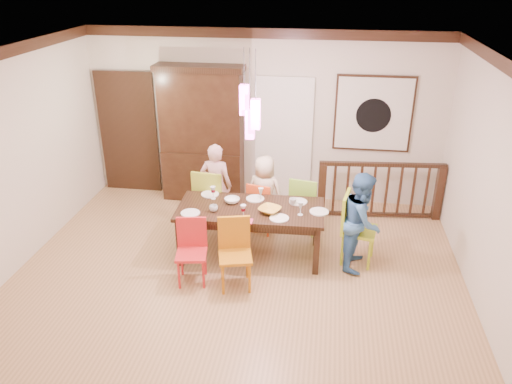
# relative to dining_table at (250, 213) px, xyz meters

# --- Properties ---
(floor) EXTENTS (6.00, 6.00, 0.00)m
(floor) POSITION_rel_dining_table_xyz_m (-0.09, -0.49, -0.66)
(floor) COLOR #A57D50
(floor) RESTS_ON ground
(ceiling) EXTENTS (6.00, 6.00, 0.00)m
(ceiling) POSITION_rel_dining_table_xyz_m (-0.09, -0.49, 2.24)
(ceiling) COLOR white
(ceiling) RESTS_ON wall_back
(wall_back) EXTENTS (6.00, 0.00, 6.00)m
(wall_back) POSITION_rel_dining_table_xyz_m (-0.09, 2.01, 0.79)
(wall_back) COLOR beige
(wall_back) RESTS_ON floor
(wall_left) EXTENTS (0.00, 5.00, 5.00)m
(wall_left) POSITION_rel_dining_table_xyz_m (-3.09, -0.49, 0.79)
(wall_left) COLOR beige
(wall_left) RESTS_ON floor
(wall_right) EXTENTS (0.00, 5.00, 5.00)m
(wall_right) POSITION_rel_dining_table_xyz_m (2.91, -0.49, 0.79)
(wall_right) COLOR beige
(wall_right) RESTS_ON floor
(crown_molding) EXTENTS (6.00, 5.00, 0.16)m
(crown_molding) POSITION_rel_dining_table_xyz_m (-0.09, -0.49, 2.16)
(crown_molding) COLOR black
(crown_molding) RESTS_ON wall_back
(panel_door) EXTENTS (1.04, 0.07, 2.24)m
(panel_door) POSITION_rel_dining_table_xyz_m (-2.49, 1.96, 0.39)
(panel_door) COLOR black
(panel_door) RESTS_ON wall_back
(white_doorway) EXTENTS (0.97, 0.05, 2.22)m
(white_doorway) POSITION_rel_dining_table_xyz_m (0.26, 1.97, 0.39)
(white_doorway) COLOR silver
(white_doorway) RESTS_ON wall_back
(painting) EXTENTS (1.25, 0.06, 1.25)m
(painting) POSITION_rel_dining_table_xyz_m (1.71, 1.97, 0.94)
(painting) COLOR black
(painting) RESTS_ON wall_back
(pendant_cluster) EXTENTS (0.27, 0.21, 1.14)m
(pendant_cluster) POSITION_rel_dining_table_xyz_m (0.00, -0.00, 1.44)
(pendant_cluster) COLOR #F449C1
(pendant_cluster) RESTS_ON ceiling
(dining_table) EXTENTS (2.05, 0.99, 0.75)m
(dining_table) POSITION_rel_dining_table_xyz_m (0.00, 0.00, 0.00)
(dining_table) COLOR black
(dining_table) RESTS_ON floor
(chair_far_left) EXTENTS (0.51, 0.51, 1.03)m
(chair_far_left) POSITION_rel_dining_table_xyz_m (-0.71, 0.68, -0.07)
(chair_far_left) COLOR #9DAF2E
(chair_far_left) RESTS_ON floor
(chair_far_mid) EXTENTS (0.45, 0.45, 0.84)m
(chair_far_mid) POSITION_rel_dining_table_xyz_m (0.07, 0.73, -0.18)
(chair_far_mid) COLOR #F14D1C
(chair_far_mid) RESTS_ON floor
(chair_far_right) EXTENTS (0.50, 0.50, 0.93)m
(chair_far_right) POSITION_rel_dining_table_xyz_m (0.72, 0.82, -0.13)
(chair_far_right) COLOR #84C035
(chair_far_right) RESTS_ON floor
(chair_near_left) EXTENTS (0.45, 0.45, 0.86)m
(chair_near_left) POSITION_rel_dining_table_xyz_m (-0.65, -0.77, -0.17)
(chair_near_left) COLOR red
(chair_near_left) RESTS_ON floor
(chair_near_mid) EXTENTS (0.50, 0.50, 0.92)m
(chair_near_mid) POSITION_rel_dining_table_xyz_m (-0.07, -0.78, -0.14)
(chair_near_mid) COLOR #B96E10
(chair_near_mid) RESTS_ON floor
(chair_end_right) EXTENTS (0.53, 0.53, 1.01)m
(chair_end_right) POSITION_rel_dining_table_xyz_m (1.50, 0.06, -0.09)
(chair_end_right) COLOR #B0CA23
(chair_end_right) RESTS_ON floor
(china_hutch) EXTENTS (1.48, 0.46, 2.34)m
(china_hutch) POSITION_rel_dining_table_xyz_m (-1.12, 1.80, 0.51)
(china_hutch) COLOR black
(china_hutch) RESTS_ON floor
(balustrade) EXTENTS (2.00, 0.26, 0.96)m
(balustrade) POSITION_rel_dining_table_xyz_m (1.89, 1.46, -0.16)
(balustrade) COLOR black
(balustrade) RESTS_ON floor
(person_far_left) EXTENTS (0.51, 0.35, 1.36)m
(person_far_left) POSITION_rel_dining_table_xyz_m (-0.67, 0.81, 0.02)
(person_far_left) COLOR #FFC2C9
(person_far_left) RESTS_ON floor
(person_far_mid) EXTENTS (0.66, 0.52, 1.20)m
(person_far_mid) POSITION_rel_dining_table_xyz_m (0.09, 0.83, -0.06)
(person_far_mid) COLOR beige
(person_far_mid) RESTS_ON floor
(person_end_right) EXTENTS (0.63, 0.75, 1.37)m
(person_end_right) POSITION_rel_dining_table_xyz_m (1.52, -0.04, 0.02)
(person_end_right) COLOR teal
(person_end_right) RESTS_ON floor
(serving_bowl) EXTENTS (0.38, 0.38, 0.07)m
(serving_bowl) POSITION_rel_dining_table_xyz_m (0.28, -0.09, 0.12)
(serving_bowl) COLOR gold
(serving_bowl) RESTS_ON dining_table
(small_bowl) EXTENTS (0.27, 0.27, 0.07)m
(small_bowl) POSITION_rel_dining_table_xyz_m (-0.28, 0.12, 0.12)
(small_bowl) COLOR white
(small_bowl) RESTS_ON dining_table
(cup_left) EXTENTS (0.14, 0.14, 0.09)m
(cup_left) POSITION_rel_dining_table_xyz_m (-0.48, -0.18, 0.13)
(cup_left) COLOR silver
(cup_left) RESTS_ON dining_table
(cup_right) EXTENTS (0.13, 0.13, 0.10)m
(cup_right) POSITION_rel_dining_table_xyz_m (0.57, 0.19, 0.14)
(cup_right) COLOR silver
(cup_right) RESTS_ON dining_table
(plate_far_left) EXTENTS (0.26, 0.26, 0.01)m
(plate_far_left) POSITION_rel_dining_table_xyz_m (-0.65, 0.34, 0.09)
(plate_far_left) COLOR white
(plate_far_left) RESTS_ON dining_table
(plate_far_mid) EXTENTS (0.26, 0.26, 0.01)m
(plate_far_mid) POSITION_rel_dining_table_xyz_m (0.02, 0.28, 0.09)
(plate_far_mid) COLOR white
(plate_far_mid) RESTS_ON dining_table
(plate_far_right) EXTENTS (0.26, 0.26, 0.01)m
(plate_far_right) POSITION_rel_dining_table_xyz_m (0.64, 0.27, 0.09)
(plate_far_right) COLOR white
(plate_far_right) RESTS_ON dining_table
(plate_near_left) EXTENTS (0.26, 0.26, 0.01)m
(plate_near_left) POSITION_rel_dining_table_xyz_m (-0.78, -0.29, 0.09)
(plate_near_left) COLOR white
(plate_near_left) RESTS_ON dining_table
(plate_near_mid) EXTENTS (0.26, 0.26, 0.01)m
(plate_near_mid) POSITION_rel_dining_table_xyz_m (0.43, -0.26, 0.09)
(plate_near_mid) COLOR white
(plate_near_mid) RESTS_ON dining_table
(plate_end_right) EXTENTS (0.26, 0.26, 0.01)m
(plate_end_right) POSITION_rel_dining_table_xyz_m (0.94, 0.01, 0.09)
(plate_end_right) COLOR white
(plate_end_right) RESTS_ON dining_table
(wine_glass_a) EXTENTS (0.08, 0.08, 0.19)m
(wine_glass_a) POSITION_rel_dining_table_xyz_m (-0.57, 0.21, 0.18)
(wine_glass_a) COLOR #590C19
(wine_glass_a) RESTS_ON dining_table
(wine_glass_b) EXTENTS (0.08, 0.08, 0.19)m
(wine_glass_b) POSITION_rel_dining_table_xyz_m (0.11, 0.26, 0.18)
(wine_glass_b) COLOR silver
(wine_glass_b) RESTS_ON dining_table
(wine_glass_c) EXTENTS (0.08, 0.08, 0.19)m
(wine_glass_c) POSITION_rel_dining_table_xyz_m (-0.05, -0.31, 0.18)
(wine_glass_c) COLOR #590C19
(wine_glass_c) RESTS_ON dining_table
(wine_glass_d) EXTENTS (0.08, 0.08, 0.19)m
(wine_glass_d) POSITION_rel_dining_table_xyz_m (0.70, -0.11, 0.18)
(wine_glass_d) COLOR silver
(wine_glass_d) RESTS_ON dining_table
(napkin) EXTENTS (0.18, 0.14, 0.01)m
(napkin) POSITION_rel_dining_table_xyz_m (0.00, -0.41, 0.09)
(napkin) COLOR #D83359
(napkin) RESTS_ON dining_table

